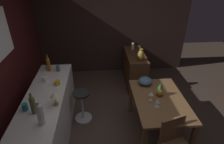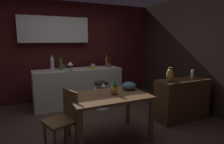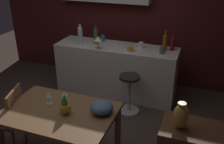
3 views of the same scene
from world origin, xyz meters
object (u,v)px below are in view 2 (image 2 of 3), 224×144
object	(u,v)px
chair_near_window	(64,118)
wine_bottle_amber	(107,61)
bar_stool	(102,95)
fruit_bowl	(129,86)
dining_table	(108,100)
pillar_candle_tall	(192,74)
wine_glass_left	(103,85)
counter_lamp	(70,64)
cup_slate	(109,65)
cup_white	(93,66)
wine_bottle_clear	(52,64)
wine_bottle_ruby	(110,62)
vase_brass	(170,75)
cup_mustard	(91,67)
wine_bottle_olive	(61,64)
wine_glass_right	(95,88)
sideboard_cabinet	(182,99)
cup_teal	(63,67)
pineapple_centerpiece	(114,88)

from	to	relation	value
chair_near_window	wine_bottle_amber	xyz separation A→B (m)	(1.54, 1.97, 0.55)
bar_stool	fruit_bowl	bearing A→B (deg)	-88.54
dining_table	pillar_candle_tall	xyz separation A→B (m)	(1.94, 0.12, 0.26)
wine_glass_left	fruit_bowl	world-z (taller)	wine_glass_left
wine_bottle_amber	counter_lamp	world-z (taller)	wine_bottle_amber
chair_near_window	wine_bottle_amber	size ratio (longest dim) A/B	2.68
cup_slate	counter_lamp	distance (m)	1.04
cup_white	wine_bottle_clear	bearing A→B (deg)	-169.39
wine_bottle_amber	wine_bottle_ruby	distance (m)	0.12
vase_brass	chair_near_window	bearing A→B (deg)	-177.63
cup_mustard	wine_bottle_olive	bearing A→B (deg)	164.54
wine_bottle_clear	pillar_candle_tall	world-z (taller)	wine_bottle_clear
wine_bottle_clear	cup_slate	xyz separation A→B (m)	(1.40, 0.04, -0.12)
wine_bottle_ruby	cup_white	world-z (taller)	wine_bottle_ruby
fruit_bowl	vase_brass	bearing A→B (deg)	-5.97
wine_bottle_ruby	wine_bottle_amber	bearing A→B (deg)	-162.83
vase_brass	cup_white	bearing A→B (deg)	114.57
bar_stool	wine_bottle_amber	size ratio (longest dim) A/B	1.94
wine_glass_right	vase_brass	bearing A→B (deg)	-1.91
fruit_bowl	wine_bottle_olive	xyz separation A→B (m)	(-0.83, 1.75, 0.24)
bar_stool	wine_glass_right	bearing A→B (deg)	-116.75
wine_bottle_amber	dining_table	bearing A→B (deg)	-113.14
bar_stool	vase_brass	xyz separation A→B (m)	(0.87, -1.28, 0.61)
vase_brass	wine_glass_right	bearing A→B (deg)	178.09
wine_glass_left	pillar_candle_tall	distance (m)	1.96
sideboard_cabinet	cup_white	distance (m)	2.27
cup_teal	cup_slate	bearing A→B (deg)	-13.15
dining_table	cup_white	world-z (taller)	cup_white
wine_bottle_olive	cup_white	size ratio (longest dim) A/B	2.80
fruit_bowl	wine_bottle_ruby	distance (m)	1.91
bar_stool	wine_glass_right	xyz separation A→B (m)	(-0.62, -1.23, 0.50)
dining_table	wine_bottle_amber	xyz separation A→B (m)	(0.83, 1.94, 0.40)
wine_bottle_olive	cup_white	world-z (taller)	wine_bottle_olive
chair_near_window	cup_teal	xyz separation A→B (m)	(0.42, 2.06, 0.46)
chair_near_window	vase_brass	size ratio (longest dim) A/B	3.21
pineapple_centerpiece	cup_teal	distance (m)	2.08
sideboard_cabinet	wine_bottle_olive	size ratio (longest dim) A/B	3.43
fruit_bowl	cup_white	xyz separation A→B (m)	(-0.02, 1.78, 0.14)
wine_bottle_clear	cup_mustard	bearing A→B (deg)	-2.09
chair_near_window	bar_stool	size ratio (longest dim) A/B	1.38
cup_teal	wine_glass_left	bearing A→B (deg)	-81.40
pineapple_centerpiece	wine_bottle_amber	size ratio (longest dim) A/B	0.74
sideboard_cabinet	pillar_candle_tall	world-z (taller)	pillar_candle_tall
wine_bottle_amber	counter_lamp	xyz separation A→B (m)	(-1.04, -0.31, 0.01)
fruit_bowl	cup_slate	bearing A→B (deg)	77.66
wine_glass_left	bar_stool	bearing A→B (deg)	69.19
wine_bottle_amber	cup_mustard	xyz separation A→B (m)	(-0.51, -0.24, -0.11)
bar_stool	wine_bottle_olive	distance (m)	1.20
wine_glass_right	cup_teal	size ratio (longest dim) A/B	1.29
wine_glass_right	counter_lamp	xyz separation A→B (m)	(-0.02, 1.52, 0.22)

